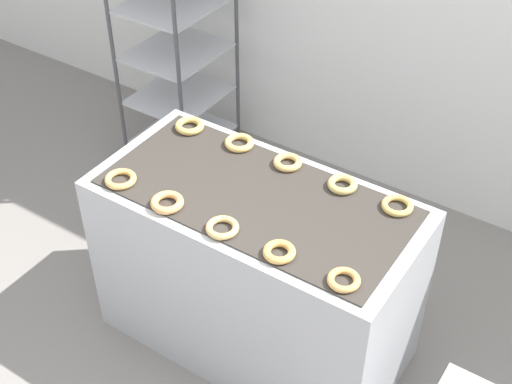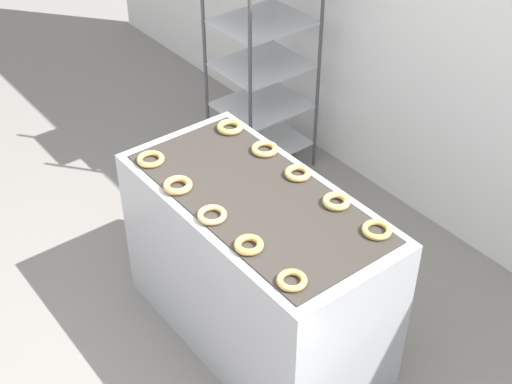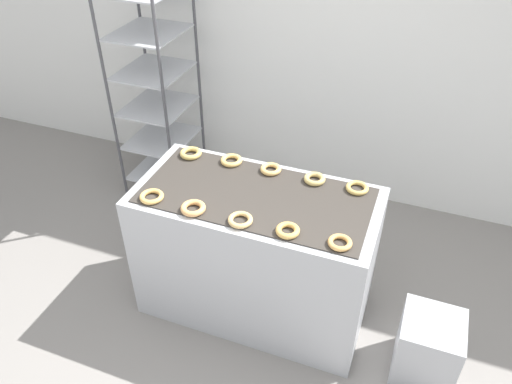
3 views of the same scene
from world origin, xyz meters
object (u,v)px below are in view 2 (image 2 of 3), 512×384
baking_rack_cart (262,44)px  donut_near_rightmost (292,280)px  fryer_machine (256,268)px  donut_far_rightmost (377,230)px  donut_near_leftmost (151,159)px  donut_near_right (249,245)px  donut_far_left (265,149)px  donut_far_right (336,201)px  donut_near_left (178,185)px  donut_near_center (212,215)px  donut_far_leftmost (230,127)px  donut_far_center (298,173)px

baking_rack_cart → donut_near_rightmost: size_ratio=14.68×
fryer_machine → donut_far_rightmost: (0.54, 0.25, 0.48)m
fryer_machine → donut_near_leftmost: bearing=-155.9°
donut_near_right → donut_near_rightmost: 0.28m
fryer_machine → donut_near_leftmost: donut_near_leftmost is taller
donut_far_left → donut_far_right: bearing=-1.2°
donut_near_left → donut_far_right: same height
donut_near_center → baking_rack_cart: bearing=134.5°
donut_far_leftmost → donut_far_center: 0.54m
donut_near_leftmost → donut_near_right: bearing=-0.4°
donut_near_right → donut_far_leftmost: bearing=148.7°
donut_far_left → donut_far_rightmost: 0.80m
donut_near_leftmost → donut_far_center: (0.54, 0.50, 0.00)m
fryer_machine → donut_near_center: bearing=-88.5°
baking_rack_cart → donut_far_rightmost: bearing=-23.2°
donut_near_leftmost → donut_far_right: bearing=31.0°
donut_far_leftmost → baking_rack_cart: bearing=132.3°
baking_rack_cart → donut_near_left: size_ratio=13.18×
donut_near_leftmost → donut_far_rightmost: bearing=24.8°
donut_near_left → donut_near_right: (0.55, 0.01, -0.00)m
donut_far_right → donut_near_leftmost: bearing=-149.0°
donut_near_leftmost → baking_rack_cart: bearing=119.0°
donut_far_leftmost → donut_near_right: bearing=-31.3°
donut_far_leftmost → donut_near_leftmost: bearing=-90.2°
donut_near_leftmost → donut_near_right: donut_near_right is taller
donut_near_center → donut_far_leftmost: size_ratio=0.97×
donut_near_left → donut_near_rightmost: bearing=1.0°
donut_near_leftmost → donut_far_leftmost: (0.00, 0.49, 0.00)m
donut_far_right → donut_far_rightmost: bearing=0.6°
donut_far_leftmost → donut_far_center: bearing=1.3°
fryer_machine → donut_near_left: donut_near_left is taller
fryer_machine → donut_near_left: 0.61m
fryer_machine → donut_far_left: size_ratio=10.39×
donut_far_leftmost → donut_far_right: size_ratio=1.08×
donut_near_rightmost → donut_far_left: 0.96m
baking_rack_cart → donut_near_rightmost: (1.80, -1.26, 0.01)m
donut_near_leftmost → donut_far_rightmost: 1.19m
donut_far_right → donut_far_rightmost: size_ratio=0.97×
baking_rack_cart → donut_near_leftmost: 1.45m
fryer_machine → donut_far_center: donut_far_center is taller
fryer_machine → donut_far_center: size_ratio=11.05×
donut_far_rightmost → donut_near_center: bearing=-136.0°
fryer_machine → donut_far_left: bearing=135.3°
donut_far_leftmost → donut_near_center: bearing=-42.4°
donut_far_left → donut_far_rightmost: size_ratio=1.03×
donut_far_right → donut_far_rightmost: (0.26, 0.00, -0.00)m
donut_near_left → donut_near_right: size_ratio=1.09×
fryer_machine → donut_far_leftmost: bearing=155.6°
donut_near_center → donut_far_rightmost: 0.74m
donut_near_leftmost → donut_near_right: size_ratio=1.08×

